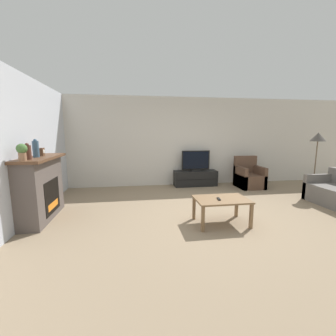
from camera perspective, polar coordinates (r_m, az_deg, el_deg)
name	(u,v)px	position (r m, az deg, el deg)	size (l,w,h in m)	color
ground_plane	(217,215)	(4.72, 12.31, -11.51)	(24.00, 24.00, 0.00)	#89755B
wall_back	(186,142)	(7.07, 4.59, 6.67)	(12.00, 0.06, 2.70)	beige
wall_left	(15,150)	(4.57, -34.33, 3.83)	(0.06, 12.00, 2.70)	silver
fireplace	(41,188)	(4.87, -29.57, -4.39)	(0.50, 1.46, 1.20)	#564C47
mantel_vase_left	(27,152)	(4.36, -32.11, 3.50)	(0.11, 0.11, 0.27)	#512D23
mantel_vase_centre_left	(36,149)	(4.66, -30.56, 4.25)	(0.11, 0.11, 0.33)	#385670
mantel_clock	(42,152)	(4.91, -29.39, 3.58)	(0.08, 0.11, 0.15)	brown
potted_plant	(22,151)	(4.19, -33.11, 3.63)	(0.16, 0.16, 0.27)	#936B4C
tv_stand	(195,178)	(7.00, 6.96, -2.59)	(1.31, 0.42, 0.47)	black
tv	(196,161)	(6.91, 7.05, 1.69)	(0.87, 0.18, 0.62)	black
armchair	(249,177)	(7.19, 19.83, -2.26)	(0.70, 0.76, 0.92)	brown
coffee_table	(221,202)	(4.18, 13.43, -8.36)	(0.94, 0.64, 0.47)	brown
remote	(219,199)	(4.10, 12.76, -7.66)	(0.06, 0.15, 0.02)	black
floor_lamp	(318,140)	(6.94, 33.76, 5.84)	(0.37, 0.37, 1.64)	black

